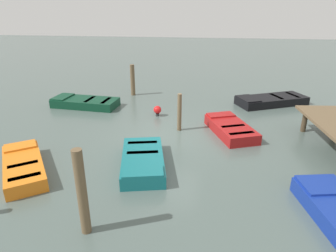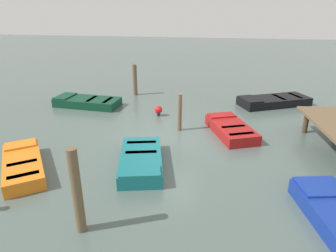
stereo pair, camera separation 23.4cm
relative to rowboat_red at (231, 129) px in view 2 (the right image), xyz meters
The scene contains 10 objects.
ground_plane 2.49m from the rowboat_red, 79.28° to the right, with size 80.00×80.00×0.00m, color #4C5B56.
rowboat_red is the anchor object (origin of this frame).
rowboat_teal 4.22m from the rowboat_red, 42.58° to the right, with size 2.90×1.84×0.46m.
rowboat_dark_green 7.48m from the rowboat_red, 108.84° to the right, with size 1.59×3.31×0.46m.
rowboat_orange 7.48m from the rowboat_red, 58.13° to the right, with size 2.89×2.51×0.46m.
rowboat_black 4.72m from the rowboat_red, 151.11° to the left, with size 2.78×3.82×0.46m.
mooring_piling_far_left 2.11m from the rowboat_red, 90.73° to the right, with size 0.17×0.17×1.53m, color brown.
mooring_piling_far_right 7.06m from the rowboat_red, 29.66° to the right, with size 0.22×0.22×2.04m, color brown.
mooring_piling_mid_right 7.12m from the rowboat_red, 132.77° to the right, with size 0.24×0.24×1.73m, color brown.
marker_buoy 3.58m from the rowboat_red, 115.92° to the right, with size 0.36×0.36×0.48m.
Camera 2 is at (10.51, 1.75, 4.67)m, focal length 31.43 mm.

